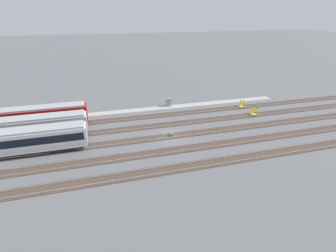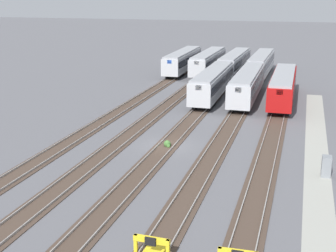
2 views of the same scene
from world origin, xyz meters
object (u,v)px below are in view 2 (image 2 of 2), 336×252
Objects in this scene: subway_car_front_row_rightmost at (283,86)px; subway_car_back_row_centre at (209,62)px; electrical_cabinet at (326,166)px; subway_car_front_row_left_inner at (247,84)px; bumper_stop_near_inner_track at (153,246)px; subway_car_back_row_leftmost at (183,61)px; subway_car_front_row_right_inner at (235,63)px; subway_car_front_row_leftmost at (213,83)px; subway_car_front_row_centre at (261,64)px; weed_clump at (167,144)px.

subway_car_back_row_centre is (19.18, 13.58, 0.00)m from subway_car_front_row_rightmost.
subway_car_front_row_left_inner is at bearing 20.07° from electrical_cabinet.
subway_car_front_row_rightmost is (0.00, -4.52, 0.00)m from subway_car_front_row_left_inner.
bumper_stop_near_inner_track is 1.25× the size of electrical_cabinet.
subway_car_back_row_centre is 11.26× the size of electrical_cabinet.
subway_car_back_row_leftmost is 49.60m from electrical_cabinet.
subway_car_front_row_right_inner is 1.00× the size of subway_car_back_row_centre.
subway_car_front_row_leftmost is at bearing 179.93° from subway_car_front_row_right_inner.
subway_car_front_row_rightmost is 8.98× the size of bumper_stop_near_inner_track.
subway_car_front_row_leftmost is 28.52m from electrical_cabinet.
subway_car_front_row_right_inner is at bearing 4.39° from bumper_stop_near_inner_track.
bumper_stop_near_inner_track is (-58.31, -13.57, -1.53)m from subway_car_back_row_leftmost.
bumper_stop_near_inner_track is at bearing 179.96° from subway_car_front_row_left_inner.
subway_car_front_row_leftmost and subway_car_front_row_right_inner have the same top height.
subway_car_front_row_centre is 44.93m from electrical_cabinet.
subway_car_front_row_left_inner reaches higher than weed_clump.
subway_car_back_row_leftmost is at bearing 91.50° from subway_car_back_row_centre.
bumper_stop_near_inner_track is at bearing -179.96° from subway_car_front_row_centre.
subway_car_front_row_centre is at bearing 0.21° from subway_car_front_row_left_inner.
subway_car_front_row_rightmost reaches higher than bumper_stop_near_inner_track.
subway_car_back_row_leftmost is (19.06, 18.11, 0.00)m from subway_car_front_row_rightmost.
subway_car_front_row_leftmost is 19.59× the size of weed_clump.
subway_car_front_row_right_inner and subway_car_back_row_leftmost have the same top height.
electrical_cabinet is (-25.01, -4.62, -1.24)m from subway_car_front_row_rightmost.
bumper_stop_near_inner_track is at bearing 173.40° from subway_car_front_row_rightmost.
weed_clump is (-40.54, -0.04, -1.80)m from subway_car_front_row_right_inner.
subway_car_front_row_leftmost reaches higher than electrical_cabinet.
subway_car_back_row_leftmost reaches higher than weed_clump.
subway_car_back_row_centre is 8.98× the size of bumper_stop_near_inner_track.
subway_car_back_row_leftmost is 1.00× the size of subway_car_back_row_centre.
subway_car_back_row_centre is at bearing 88.59° from subway_car_front_row_centre.
subway_car_front_row_centre is at bearing 0.04° from bumper_stop_near_inner_track.
weed_clump is at bearing 14.08° from bumper_stop_near_inner_track.
subway_car_front_row_right_inner is 9.09m from subway_car_back_row_leftmost.
subway_car_back_row_leftmost reaches higher than electrical_cabinet.
subway_car_front_row_centre is at bearing -6.19° from weed_clump.
electrical_cabinet is at bearing -159.93° from subway_car_front_row_left_inner.
subway_car_back_row_leftmost is at bearing 27.29° from electrical_cabinet.
subway_car_front_row_centre is 1.00× the size of subway_car_front_row_rightmost.
subway_car_front_row_right_inner is at bearing -0.07° from subway_car_front_row_leftmost.
subway_car_front_row_left_inner and subway_car_front_row_rightmost have the same top height.
subway_car_back_row_leftmost is 8.99× the size of bumper_stop_near_inner_track.
subway_car_front_row_rightmost is at bearing -136.45° from subway_car_back_row_leftmost.
subway_car_front_row_leftmost is 19.47m from subway_car_front_row_centre.
subway_car_front_row_left_inner is at bearing -154.71° from subway_car_back_row_centre.
subway_car_front_row_right_inner is (18.97, -0.02, 0.00)m from subway_car_front_row_leftmost.
subway_car_back_row_leftmost is at bearing 13.10° from bumper_stop_near_inner_track.
subway_car_front_row_right_inner is 46.06m from electrical_cabinet.
subway_car_front_row_leftmost is 1.00× the size of subway_car_front_row_left_inner.
subway_car_front_row_left_inner is at bearing -144.49° from subway_car_back_row_leftmost.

